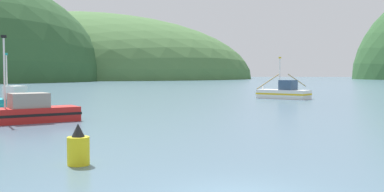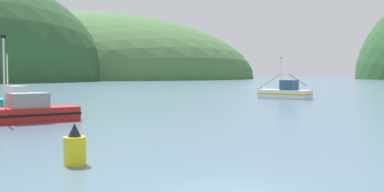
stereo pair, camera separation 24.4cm
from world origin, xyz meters
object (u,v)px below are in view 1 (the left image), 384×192
object	(u,v)px
fishing_boat_white	(284,93)
channel_buoy	(78,148)
fishing_boat_teal	(13,103)
fishing_boat_red	(9,113)

from	to	relation	value
fishing_boat_white	channel_buoy	bearing A→B (deg)	108.16
fishing_boat_teal	channel_buoy	world-z (taller)	fishing_boat_teal
channel_buoy	fishing_boat_white	bearing A→B (deg)	71.98
fishing_boat_teal	fishing_boat_red	size ratio (longest dim) A/B	0.74
fishing_boat_white	channel_buoy	xyz separation A→B (m)	(-13.81, -42.48, -0.15)
fishing_boat_white	fishing_boat_teal	xyz separation A→B (m)	(-26.91, -18.71, -0.11)
fishing_boat_white	fishing_boat_teal	bearing A→B (deg)	70.98
fishing_boat_red	channel_buoy	size ratio (longest dim) A/B	5.87
fishing_boat_white	channel_buoy	size ratio (longest dim) A/B	6.81
fishing_boat_white	fishing_boat_teal	world-z (taller)	fishing_boat_white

